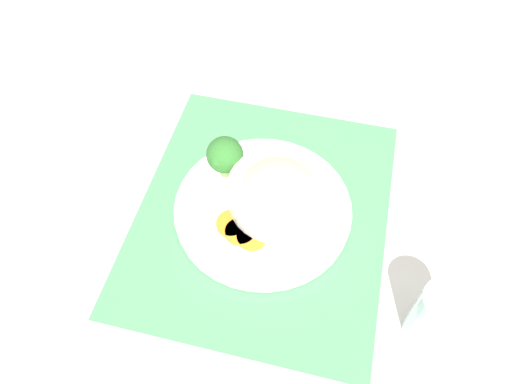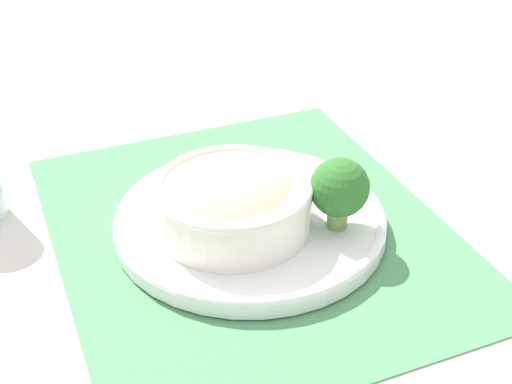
# 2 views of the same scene
# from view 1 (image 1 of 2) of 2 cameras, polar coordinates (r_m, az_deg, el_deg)

# --- Properties ---
(ground_plane) EXTENTS (4.00, 4.00, 0.00)m
(ground_plane) POSITION_cam_1_polar(r_m,az_deg,el_deg) (0.85, 0.78, -2.38)
(ground_plane) COLOR beige
(placemat) EXTENTS (0.53, 0.46, 0.00)m
(placemat) POSITION_cam_1_polar(r_m,az_deg,el_deg) (0.85, 0.78, -2.30)
(placemat) COLOR #4C8C59
(placemat) RESTS_ON ground_plane
(plate) EXTENTS (0.30, 0.30, 0.02)m
(plate) POSITION_cam_1_polar(r_m,az_deg,el_deg) (0.84, 0.79, -1.80)
(plate) COLOR white
(plate) RESTS_ON placemat
(bowl) EXTENTS (0.17, 0.17, 0.07)m
(bowl) POSITION_cam_1_polar(r_m,az_deg,el_deg) (0.81, 2.61, -0.02)
(bowl) COLOR silver
(bowl) RESTS_ON plate
(broccoli_floret) EXTENTS (0.06, 0.06, 0.08)m
(broccoli_floret) POSITION_cam_1_polar(r_m,az_deg,el_deg) (0.84, -3.60, 4.20)
(broccoli_floret) COLOR #759E51
(broccoli_floret) RESTS_ON plate
(carrot_slice_near) EXTENTS (0.05, 0.05, 0.01)m
(carrot_slice_near) POSITION_cam_1_polar(r_m,az_deg,el_deg) (0.81, -2.84, -3.66)
(carrot_slice_near) COLOR orange
(carrot_slice_near) RESTS_ON plate
(carrot_slice_middle) EXTENTS (0.05, 0.05, 0.01)m
(carrot_slice_middle) POSITION_cam_1_polar(r_m,az_deg,el_deg) (0.80, -1.81, -4.56)
(carrot_slice_middle) COLOR orange
(carrot_slice_middle) RESTS_ON plate
(carrot_slice_far) EXTENTS (0.05, 0.05, 0.01)m
(carrot_slice_far) POSITION_cam_1_polar(r_m,az_deg,el_deg) (0.80, -0.46, -5.12)
(carrot_slice_far) COLOR orange
(carrot_slice_far) RESTS_ON plate
(water_glass) EXTENTS (0.07, 0.07, 0.11)m
(water_glass) POSITION_cam_1_polar(r_m,az_deg,el_deg) (0.75, 19.77, -13.48)
(water_glass) COLOR silver
(water_glass) RESTS_ON ground_plane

